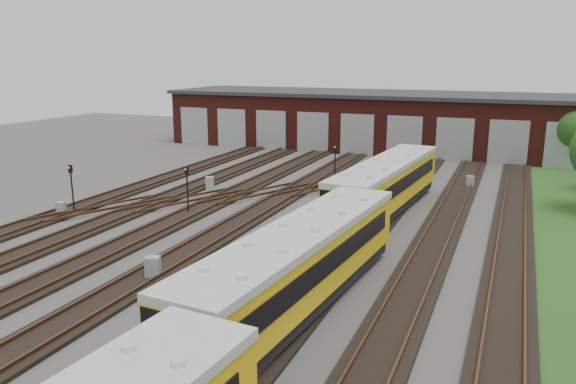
% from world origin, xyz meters
% --- Properties ---
extents(ground, '(120.00, 120.00, 0.00)m').
position_xyz_m(ground, '(0.00, 0.00, 0.00)').
color(ground, '#43403E').
rests_on(ground, ground).
extents(track_network, '(30.40, 70.00, 0.33)m').
position_xyz_m(track_network, '(-0.17, 0.59, 0.11)').
color(track_network, black).
rests_on(track_network, ground).
extents(maintenance_shed, '(51.00, 12.50, 6.35)m').
position_xyz_m(maintenance_shed, '(-0.01, 39.97, 3.20)').
color(maintenance_shed, '#551B15').
rests_on(maintenance_shed, ground).
extents(metro_train, '(4.20, 47.92, 3.25)m').
position_xyz_m(metro_train, '(6.00, -3.44, 2.00)').
color(metro_train, black).
rests_on(metro_train, ground).
extents(signal_mast_0, '(0.27, 0.25, 3.33)m').
position_xyz_m(signal_mast_0, '(-13.42, 4.61, 2.13)').
color(signal_mast_0, black).
rests_on(signal_mast_0, ground).
extents(signal_mast_1, '(0.26, 0.25, 3.23)m').
position_xyz_m(signal_mast_1, '(-6.25, 7.47, 2.05)').
color(signal_mast_1, black).
rests_on(signal_mast_1, ground).
extents(signal_mast_2, '(0.27, 0.26, 3.18)m').
position_xyz_m(signal_mast_2, '(5.91, 22.40, 2.02)').
color(signal_mast_2, black).
rests_on(signal_mast_2, ground).
extents(signal_mast_3, '(0.30, 0.29, 3.09)m').
position_xyz_m(signal_mast_3, '(-0.27, 21.01, 2.00)').
color(signal_mast_3, black).
rests_on(signal_mast_3, ground).
extents(relay_cabinet_0, '(0.64, 0.58, 0.90)m').
position_xyz_m(relay_cabinet_0, '(-13.91, 4.00, 0.45)').
color(relay_cabinet_0, '#97999C').
rests_on(relay_cabinet_0, ground).
extents(relay_cabinet_1, '(0.77, 0.72, 1.03)m').
position_xyz_m(relay_cabinet_1, '(-8.51, 14.22, 0.51)').
color(relay_cabinet_1, '#97999C').
rests_on(relay_cabinet_1, ground).
extents(relay_cabinet_2, '(0.82, 0.75, 1.12)m').
position_xyz_m(relay_cabinet_2, '(-1.64, -2.91, 0.56)').
color(relay_cabinet_2, '#97999C').
rests_on(relay_cabinet_2, ground).
extents(relay_cabinet_3, '(0.74, 0.67, 1.05)m').
position_xyz_m(relay_cabinet_3, '(6.49, 26.76, 0.53)').
color(relay_cabinet_3, '#97999C').
rests_on(relay_cabinet_3, ground).
extents(relay_cabinet_4, '(0.67, 0.59, 0.98)m').
position_xyz_m(relay_cabinet_4, '(10.58, 22.72, 0.49)').
color(relay_cabinet_4, '#97999C').
rests_on(relay_cabinet_4, ground).
extents(tree_0, '(4.00, 4.00, 6.63)m').
position_xyz_m(tree_0, '(18.74, 35.00, 4.26)').
color(tree_0, '#332116').
rests_on(tree_0, ground).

